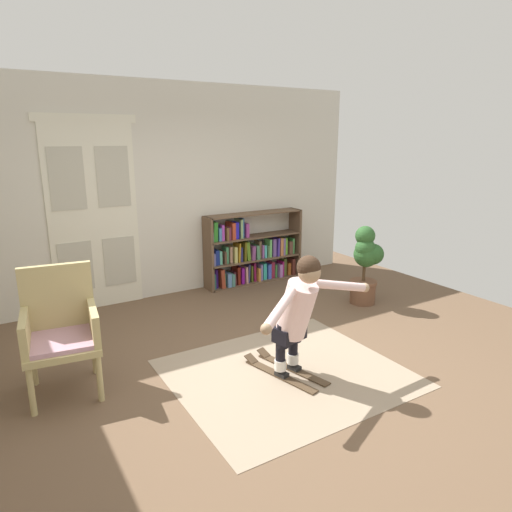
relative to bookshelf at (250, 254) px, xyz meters
name	(u,v)px	position (x,y,z in m)	size (l,w,h in m)	color
ground_plane	(269,366)	(-1.21, -2.39, -0.46)	(7.20, 7.20, 0.00)	brown
back_wall	(167,192)	(-1.21, 0.21, 0.99)	(6.00, 0.10, 2.90)	beige
double_door	(94,215)	(-2.21, 0.15, 0.77)	(1.22, 0.05, 2.45)	silver
rug	(286,373)	(-1.14, -2.59, -0.45)	(2.10, 1.86, 0.01)	gray
bookshelf	(250,254)	(0.00, 0.00, 0.00)	(1.58, 0.30, 1.08)	brown
wicker_chair	(61,328)	(-2.96, -1.78, 0.12)	(0.67, 0.67, 1.10)	tan
potted_plant	(366,262)	(0.82, -1.61, 0.12)	(0.38, 0.44, 1.07)	brown
skis_pair	(284,370)	(-1.15, -2.56, -0.44)	(0.47, 0.91, 0.07)	#4A3725
person_skier	(299,308)	(-1.11, -2.72, 0.24)	(1.43, 0.72, 1.13)	white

